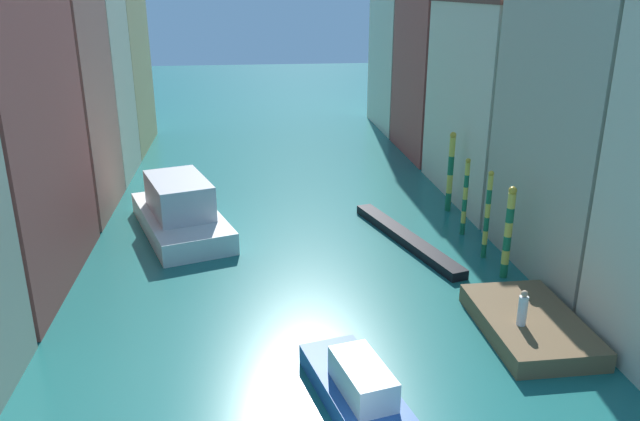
# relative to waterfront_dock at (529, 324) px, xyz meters

# --- Properties ---
(ground_plane) EXTENTS (154.00, 154.00, 0.00)m
(ground_plane) POSITION_rel_waterfront_dock_xyz_m (-8.55, 17.46, -0.39)
(ground_plane) COLOR #1E6B66
(building_left_2) EXTENTS (6.95, 8.00, 17.10)m
(building_left_2) POSITION_rel_waterfront_dock_xyz_m (-22.64, 17.26, 8.18)
(building_left_2) COLOR #C6705B
(building_left_2) RESTS_ON ground
(building_left_3) EXTENTS (6.95, 7.29, 19.09)m
(building_left_3) POSITION_rel_waterfront_dock_xyz_m (-22.64, 25.01, 9.17)
(building_left_3) COLOR beige
(building_left_3) RESTS_ON ground
(building_left_4) EXTENTS (6.95, 10.32, 22.03)m
(building_left_4) POSITION_rel_waterfront_dock_xyz_m (-22.64, 33.85, 10.64)
(building_left_4) COLOR #DBB77A
(building_left_4) RESTS_ON ground
(building_right_1) EXTENTS (6.95, 10.25, 17.65)m
(building_right_1) POSITION_rel_waterfront_dock_xyz_m (5.55, 5.69, 8.45)
(building_right_1) COLOR #BCB299
(building_right_1) RESTS_ON ground
(building_right_2) EXTENTS (6.95, 12.18, 12.64)m
(building_right_2) POSITION_rel_waterfront_dock_xyz_m (5.55, 17.08, 5.94)
(building_right_2) COLOR beige
(building_right_2) RESTS_ON ground
(building_right_3) EXTENTS (6.95, 10.12, 19.06)m
(building_right_3) POSITION_rel_waterfront_dock_xyz_m (5.55, 28.56, 9.15)
(building_right_3) COLOR #B25147
(building_right_3) RESTS_ON ground
(building_right_4) EXTENTS (6.95, 10.60, 20.66)m
(building_right_4) POSITION_rel_waterfront_dock_xyz_m (5.55, 39.03, 9.95)
(building_right_4) COLOR beige
(building_right_4) RESTS_ON ground
(waterfront_dock) EXTENTS (3.69, 6.04, 0.78)m
(waterfront_dock) POSITION_rel_waterfront_dock_xyz_m (0.00, 0.00, 0.00)
(waterfront_dock) COLOR brown
(waterfront_dock) RESTS_ON ground
(person_on_dock) EXTENTS (0.36, 0.36, 1.47)m
(person_on_dock) POSITION_rel_waterfront_dock_xyz_m (-0.68, -0.60, 1.07)
(person_on_dock) COLOR white
(person_on_dock) RESTS_ON waterfront_dock
(mooring_pole_0) EXTENTS (0.39, 0.39, 4.55)m
(mooring_pole_0) POSITION_rel_waterfront_dock_xyz_m (1.05, 5.02, 1.94)
(mooring_pole_0) COLOR #197247
(mooring_pole_0) RESTS_ON ground
(mooring_pole_1) EXTENTS (0.28, 0.28, 4.63)m
(mooring_pole_1) POSITION_rel_waterfront_dock_xyz_m (0.94, 7.36, 1.97)
(mooring_pole_1) COLOR #197247
(mooring_pole_1) RESTS_ON ground
(mooring_pole_2) EXTENTS (0.28, 0.28, 4.42)m
(mooring_pole_2) POSITION_rel_waterfront_dock_xyz_m (0.93, 10.52, 1.86)
(mooring_pole_2) COLOR #197247
(mooring_pole_2) RESTS_ON ground
(mooring_pole_3) EXTENTS (0.38, 0.38, 4.98)m
(mooring_pole_3) POSITION_rel_waterfront_dock_xyz_m (1.37, 14.43, 2.16)
(mooring_pole_3) COLOR #197247
(mooring_pole_3) RESTS_ON ground
(vaporetto_white) EXTENTS (6.55, 9.92, 3.13)m
(vaporetto_white) POSITION_rel_waterfront_dock_xyz_m (-14.77, 12.93, 0.83)
(vaporetto_white) COLOR white
(vaporetto_white) RESTS_ON ground
(gondola_black) EXTENTS (3.61, 10.26, 0.49)m
(gondola_black) POSITION_rel_waterfront_dock_xyz_m (-2.53, 9.79, -0.14)
(gondola_black) COLOR black
(gondola_black) RESTS_ON ground
(motorboat_0) EXTENTS (3.52, 7.00, 1.78)m
(motorboat_0) POSITION_rel_waterfront_dock_xyz_m (-7.56, -3.98, 0.22)
(motorboat_0) COLOR #234C93
(motorboat_0) RESTS_ON ground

